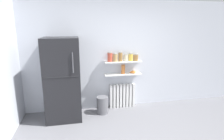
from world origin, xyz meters
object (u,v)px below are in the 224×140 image
storage_jar_1 (115,57)px  storage_jar_5 (136,57)px  vase (123,69)px  storage_jar_0 (110,57)px  storage_jar_4 (131,57)px  trash_bin (102,105)px  storage_jar_3 (126,58)px  refrigerator (63,79)px  radiator (122,96)px  storage_jar_2 (120,57)px  shelf_bowl (133,72)px

storage_jar_1 → storage_jar_5: 0.51m
vase → storage_jar_0: bearing=180.0°
storage_jar_0 → storage_jar_4: size_ratio=1.20×
trash_bin → storage_jar_5: bearing=14.2°
storage_jar_4 → storage_jar_5: size_ratio=1.13×
storage_jar_1 → storage_jar_3: 0.25m
refrigerator → storage_jar_4: (1.58, 0.24, 0.39)m
storage_jar_1 → radiator: bearing=9.0°
storage_jar_2 → radiator: bearing=25.4°
storage_jar_2 → shelf_bowl: 0.51m
storage_jar_5 → storage_jar_0: bearing=180.0°
radiator → storage_jar_2: size_ratio=2.85×
storage_jar_0 → shelf_bowl: storage_jar_0 is taller
refrigerator → storage_jar_5: refrigerator is taller
refrigerator → trash_bin: refrigerator is taller
storage_jar_0 → storage_jar_1: (0.13, 0.00, -0.02)m
radiator → storage_jar_1: (-0.19, -0.03, 0.98)m
storage_jar_1 → storage_jar_3: size_ratio=1.16×
storage_jar_3 → shelf_bowl: size_ratio=1.20×
storage_jar_0 → vase: storage_jar_0 is taller
refrigerator → storage_jar_2: 1.41m
radiator → vase: 0.69m
storage_jar_3 → vase: storage_jar_3 is taller
shelf_bowl → trash_bin: shelf_bowl is taller
storage_jar_5 → shelf_bowl: size_ratio=1.18×
storage_jar_3 → storage_jar_5: size_ratio=1.02×
storage_jar_2 → storage_jar_4: size_ratio=1.19×
storage_jar_0 → radiator: bearing=5.4°
storage_jar_2 → storage_jar_3: size_ratio=1.32×
storage_jar_3 → storage_jar_4: storage_jar_4 is taller
radiator → storage_jar_0: bearing=-174.6°
storage_jar_1 → storage_jar_5: (0.51, -0.00, -0.01)m
storage_jar_2 → storage_jar_3: 0.13m
storage_jar_4 → vase: storage_jar_4 is taller
storage_jar_2 → trash_bin: bearing=-155.5°
vase → storage_jar_3: bearing=0.0°
refrigerator → storage_jar_0: (1.08, 0.24, 0.41)m
radiator → shelf_bowl: shelf_bowl is taller
storage_jar_5 → trash_bin: bearing=-165.8°
storage_jar_0 → storage_jar_4: (0.51, 0.00, -0.02)m
storage_jar_1 → storage_jar_2: storage_jar_2 is taller
radiator → storage_jar_4: 1.00m
storage_jar_3 → vase: bearing=180.0°
radiator → storage_jar_2: 1.00m
storage_jar_5 → vase: (-0.31, 0.00, -0.28)m
storage_jar_0 → storage_jar_2: bearing=0.0°
storage_jar_1 → vase: (0.20, 0.00, -0.30)m
storage_jar_5 → trash_bin: storage_jar_5 is taller
trash_bin → storage_jar_1: bearing=31.8°
vase → shelf_bowl: (0.25, 0.00, -0.08)m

